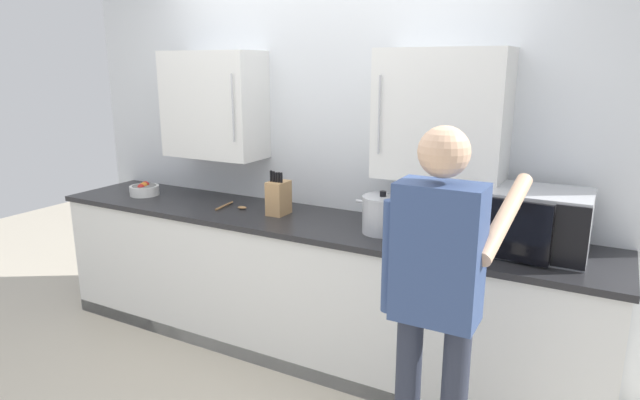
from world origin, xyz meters
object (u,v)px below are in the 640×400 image
thermos_flask (452,216)px  knife_block (278,197)px  microwave_oven (527,221)px  wooden_spoon (233,207)px  stock_pot (382,214)px  person_figure (437,288)px  fruit_bowl (144,189)px

thermos_flask → knife_block: (-1.12, -0.01, -0.03)m
microwave_oven → wooden_spoon: microwave_oven is taller
stock_pot → person_figure: (0.56, -0.77, -0.04)m
thermos_flask → fruit_bowl: bearing=-178.9°
stock_pot → fruit_bowl: bearing=179.7°
person_figure → stock_pot: bearing=125.8°
stock_pot → thermos_flask: (0.38, 0.05, 0.03)m
microwave_oven → person_figure: (-0.21, -0.84, -0.10)m
stock_pot → wooden_spoon: stock_pot is taller
microwave_oven → person_figure: size_ratio=0.33×
microwave_oven → knife_block: (-1.50, -0.02, -0.05)m
stock_pot → knife_block: knife_block is taller
person_figure → knife_block: bearing=147.7°
thermos_flask → knife_block: size_ratio=0.96×
fruit_bowl → wooden_spoon: bearing=1.3°
wooden_spoon → knife_block: size_ratio=0.75×
thermos_flask → fruit_bowl: size_ratio=1.30×
knife_block → person_figure: 1.53m
stock_pot → wooden_spoon: bearing=178.6°
wooden_spoon → knife_block: (0.35, 0.02, 0.10)m
stock_pot → person_figure: size_ratio=0.20×
person_figure → fruit_bowl: bearing=162.3°
fruit_bowl → knife_block: (1.16, 0.04, 0.07)m
wooden_spoon → person_figure: 1.83m
thermos_flask → person_figure: (0.17, -0.82, -0.07)m
stock_pot → thermos_flask: 0.39m
stock_pot → knife_block: 0.73m
stock_pot → wooden_spoon: size_ratio=1.53×
microwave_oven → thermos_flask: microwave_oven is taller
thermos_flask → knife_block: 1.12m
wooden_spoon → fruit_bowl: bearing=-178.7°
microwave_oven → stock_pot: (-0.77, -0.07, -0.05)m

